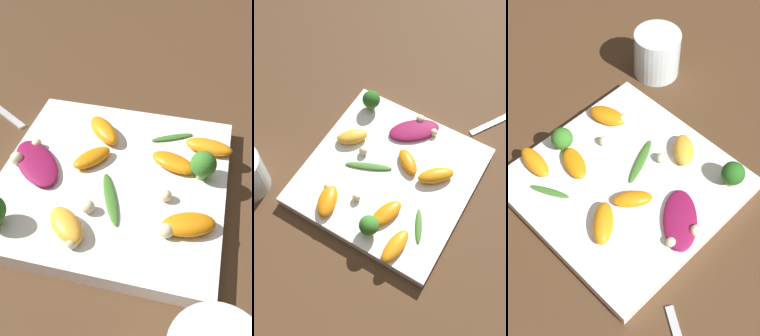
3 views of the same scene
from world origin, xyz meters
The scene contains 18 objects.
ground_plane centered at (0.00, 0.00, 0.00)m, with size 2.40×2.40×0.00m, color #4C331E.
plate centered at (0.00, 0.00, 0.01)m, with size 0.30×0.30×0.02m.
radicchio_leaf_0 centered at (-0.01, 0.10, 0.03)m, with size 0.11×0.10×0.01m.
orange_segment_0 centered at (0.08, -0.12, 0.03)m, with size 0.03×0.07×0.02m.
orange_segment_1 centered at (0.08, 0.03, 0.03)m, with size 0.07×0.07×0.02m.
orange_segment_2 centered at (-0.10, 0.03, 0.03)m, with size 0.06×0.06×0.02m.
orange_segment_3 centered at (0.02, 0.03, 0.03)m, with size 0.06×0.06×0.02m.
orange_segment_4 centered at (0.04, -0.07, 0.03)m, with size 0.05×0.07×0.02m.
orange_segment_5 centered at (-0.06, -0.11, 0.03)m, with size 0.05×0.07×0.02m.
broccoli_floret_1 centered at (0.03, -0.11, 0.04)m, with size 0.03×0.03×0.04m.
arugula_sprig_0 centered at (0.09, -0.06, 0.02)m, with size 0.04×0.06×0.00m.
arugula_sprig_1 centered at (-0.04, -0.01, 0.02)m, with size 0.09×0.05×0.00m.
macadamia_nut_0 centered at (0.03, 0.12, 0.03)m, with size 0.01×0.01×0.01m.
macadamia_nut_1 centered at (-0.12, 0.02, 0.03)m, with size 0.02×0.02×0.02m.
macadamia_nut_2 centered at (-0.06, 0.01, 0.03)m, with size 0.02×0.02×0.02m.
macadamia_nut_3 centered at (-0.08, -0.08, 0.03)m, with size 0.02×0.02×0.02m.
macadamia_nut_4 centered at (-0.02, -0.07, 0.03)m, with size 0.02×0.02×0.02m.
macadamia_nut_5 centered at (-0.01, 0.13, 0.03)m, with size 0.02×0.02×0.02m.
Camera 1 is at (-0.35, -0.10, 0.39)m, focal length 42.00 mm.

